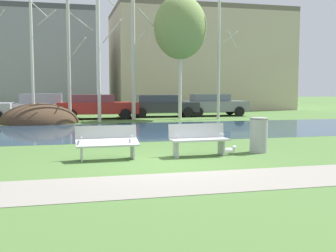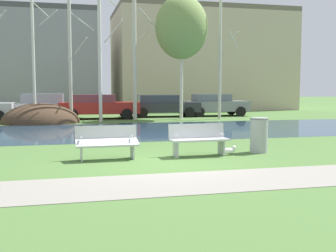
{
  "view_description": "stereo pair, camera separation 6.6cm",
  "coord_description": "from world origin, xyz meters",
  "px_view_note": "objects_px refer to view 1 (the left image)",
  "views": [
    {
      "loc": [
        -2.26,
        -9.79,
        1.85
      ],
      "look_at": [
        0.49,
        1.29,
        0.8
      ],
      "focal_mm": 44.06,
      "sensor_mm": 36.0,
      "label": 1
    },
    {
      "loc": [
        -2.2,
        -9.81,
        1.85
      ],
      "look_at": [
        0.49,
        1.29,
        0.8
      ],
      "focal_mm": 44.06,
      "sensor_mm": 36.0,
      "label": 2
    }
  ],
  "objects_px": {
    "bench_right": "(199,139)",
    "parked_sedan_second_white": "(46,106)",
    "bench_left": "(107,142)",
    "trash_bin": "(259,134)",
    "seagull": "(229,150)",
    "parked_suv_fifth_grey": "(214,104)",
    "parked_wagon_fourth_dark": "(161,105)",
    "parked_hatch_third_red": "(97,106)"
  },
  "relations": [
    {
      "from": "bench_right",
      "to": "parked_sedan_second_white",
      "type": "relative_size",
      "value": 0.38
    },
    {
      "from": "bench_left",
      "to": "trash_bin",
      "type": "relative_size",
      "value": 1.61
    },
    {
      "from": "seagull",
      "to": "parked_suv_fifth_grey",
      "type": "distance_m",
      "value": 16.27
    },
    {
      "from": "bench_left",
      "to": "parked_wagon_fourth_dark",
      "type": "distance_m",
      "value": 16.17
    },
    {
      "from": "bench_left",
      "to": "seagull",
      "type": "bearing_deg",
      "value": -1.29
    },
    {
      "from": "seagull",
      "to": "parked_sedan_second_white",
      "type": "height_order",
      "value": "parked_sedan_second_white"
    },
    {
      "from": "parked_sedan_second_white",
      "to": "parked_hatch_third_red",
      "type": "bearing_deg",
      "value": -11.27
    },
    {
      "from": "bench_right",
      "to": "parked_sedan_second_white",
      "type": "height_order",
      "value": "parked_sedan_second_white"
    },
    {
      "from": "bench_left",
      "to": "trash_bin",
      "type": "xyz_separation_m",
      "value": [
        4.36,
        0.17,
        0.05
      ]
    },
    {
      "from": "seagull",
      "to": "parked_hatch_third_red",
      "type": "distance_m",
      "value": 14.84
    },
    {
      "from": "parked_wagon_fourth_dark",
      "to": "parked_suv_fifth_grey",
      "type": "height_order",
      "value": "parked_suv_fifth_grey"
    },
    {
      "from": "bench_right",
      "to": "bench_left",
      "type": "bearing_deg",
      "value": 180.0
    },
    {
      "from": "bench_right",
      "to": "parked_suv_fifth_grey",
      "type": "relative_size",
      "value": 0.37
    },
    {
      "from": "trash_bin",
      "to": "bench_left",
      "type": "bearing_deg",
      "value": -177.79
    },
    {
      "from": "bench_left",
      "to": "bench_right",
      "type": "relative_size",
      "value": 1.0
    },
    {
      "from": "parked_hatch_third_red",
      "to": "parked_wagon_fourth_dark",
      "type": "height_order",
      "value": "parked_hatch_third_red"
    },
    {
      "from": "bench_left",
      "to": "parked_suv_fifth_grey",
      "type": "height_order",
      "value": "parked_suv_fifth_grey"
    },
    {
      "from": "trash_bin",
      "to": "seagull",
      "type": "distance_m",
      "value": 1.1
    },
    {
      "from": "parked_sedan_second_white",
      "to": "parked_suv_fifth_grey",
      "type": "bearing_deg",
      "value": 1.08
    },
    {
      "from": "parked_sedan_second_white",
      "to": "parked_wagon_fourth_dark",
      "type": "bearing_deg",
      "value": 2.12
    },
    {
      "from": "bench_left",
      "to": "parked_sedan_second_white",
      "type": "relative_size",
      "value": 0.38
    },
    {
      "from": "seagull",
      "to": "parked_wagon_fourth_dark",
      "type": "height_order",
      "value": "parked_wagon_fourth_dark"
    },
    {
      "from": "parked_hatch_third_red",
      "to": "parked_suv_fifth_grey",
      "type": "height_order",
      "value": "parked_hatch_third_red"
    },
    {
      "from": "trash_bin",
      "to": "parked_hatch_third_red",
      "type": "distance_m",
      "value": 14.79
    },
    {
      "from": "trash_bin",
      "to": "parked_sedan_second_white",
      "type": "distance_m",
      "value": 16.32
    },
    {
      "from": "bench_right",
      "to": "parked_hatch_third_red",
      "type": "height_order",
      "value": "parked_hatch_third_red"
    },
    {
      "from": "parked_hatch_third_red",
      "to": "parked_wagon_fourth_dark",
      "type": "relative_size",
      "value": 1.04
    },
    {
      "from": "parked_hatch_third_red",
      "to": "parked_suv_fifth_grey",
      "type": "distance_m",
      "value": 7.82
    },
    {
      "from": "parked_sedan_second_white",
      "to": "parked_wagon_fourth_dark",
      "type": "distance_m",
      "value": 7.16
    },
    {
      "from": "parked_wagon_fourth_dark",
      "to": "parked_sedan_second_white",
      "type": "bearing_deg",
      "value": -177.88
    },
    {
      "from": "trash_bin",
      "to": "parked_sedan_second_white",
      "type": "height_order",
      "value": "parked_sedan_second_white"
    },
    {
      "from": "bench_left",
      "to": "seagull",
      "type": "distance_m",
      "value": 3.38
    },
    {
      "from": "parked_sedan_second_white",
      "to": "parked_suv_fifth_grey",
      "type": "xyz_separation_m",
      "value": [
        10.75,
        0.2,
        -0.02
      ]
    },
    {
      "from": "bench_right",
      "to": "seagull",
      "type": "relative_size",
      "value": 3.63
    },
    {
      "from": "seagull",
      "to": "parked_suv_fifth_grey",
      "type": "bearing_deg",
      "value": 71.29
    },
    {
      "from": "trash_bin",
      "to": "parked_sedan_second_white",
      "type": "relative_size",
      "value": 0.24
    },
    {
      "from": "trash_bin",
      "to": "seagull",
      "type": "relative_size",
      "value": 2.26
    },
    {
      "from": "parked_sedan_second_white",
      "to": "parked_suv_fifth_grey",
      "type": "distance_m",
      "value": 10.75
    },
    {
      "from": "parked_suv_fifth_grey",
      "to": "parked_wagon_fourth_dark",
      "type": "bearing_deg",
      "value": 179.01
    },
    {
      "from": "seagull",
      "to": "parked_wagon_fourth_dark",
      "type": "bearing_deg",
      "value": 84.02
    },
    {
      "from": "parked_wagon_fourth_dark",
      "to": "parked_suv_fifth_grey",
      "type": "bearing_deg",
      "value": -0.99
    },
    {
      "from": "bench_left",
      "to": "bench_right",
      "type": "height_order",
      "value": "same"
    }
  ]
}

